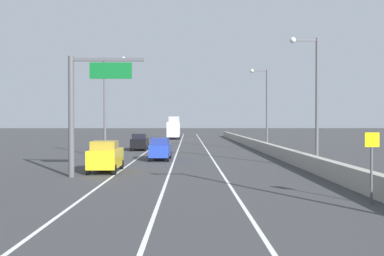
{
  "coord_description": "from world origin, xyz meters",
  "views": [
    {
      "loc": [
        -0.74,
        -2.86,
        3.46
      ],
      "look_at": [
        -0.35,
        43.44,
        2.77
      ],
      "focal_mm": 41.47,
      "sensor_mm": 36.0,
      "label": 1
    }
  ],
  "objects_px": {
    "lamp_post_left_mid": "(108,99)",
    "car_yellow_1": "(106,156)",
    "lamp_post_right_third": "(265,104)",
    "lamp_post_right_second": "(313,93)",
    "car_black_0": "(140,142)",
    "speed_advisory_sign": "(372,162)",
    "car_blue_2": "(160,149)",
    "box_truck": "(174,129)",
    "overhead_sign_gantry": "(83,101)"
  },
  "relations": [
    {
      "from": "overhead_sign_gantry",
      "to": "speed_advisory_sign",
      "type": "height_order",
      "value": "overhead_sign_gantry"
    },
    {
      "from": "speed_advisory_sign",
      "to": "car_yellow_1",
      "type": "relative_size",
      "value": 0.69
    },
    {
      "from": "speed_advisory_sign",
      "to": "car_black_0",
      "type": "relative_size",
      "value": 0.63
    },
    {
      "from": "lamp_post_right_second",
      "to": "car_yellow_1",
      "type": "xyz_separation_m",
      "value": [
        -14.89,
        -2.28,
        -4.51
      ]
    },
    {
      "from": "car_black_0",
      "to": "lamp_post_right_second",
      "type": "bearing_deg",
      "value": -54.03
    },
    {
      "from": "speed_advisory_sign",
      "to": "lamp_post_left_mid",
      "type": "height_order",
      "value": "lamp_post_left_mid"
    },
    {
      "from": "lamp_post_left_mid",
      "to": "car_yellow_1",
      "type": "relative_size",
      "value": 2.22
    },
    {
      "from": "car_yellow_1",
      "to": "car_blue_2",
      "type": "distance_m",
      "value": 9.8
    },
    {
      "from": "car_blue_2",
      "to": "box_truck",
      "type": "height_order",
      "value": "box_truck"
    },
    {
      "from": "car_yellow_1",
      "to": "overhead_sign_gantry",
      "type": "bearing_deg",
      "value": -107.06
    },
    {
      "from": "overhead_sign_gantry",
      "to": "lamp_post_left_mid",
      "type": "xyz_separation_m",
      "value": [
        -1.22,
        15.03,
        0.85
      ]
    },
    {
      "from": "lamp_post_left_mid",
      "to": "box_truck",
      "type": "relative_size",
      "value": 1.21
    },
    {
      "from": "lamp_post_right_second",
      "to": "lamp_post_left_mid",
      "type": "bearing_deg",
      "value": 149.62
    },
    {
      "from": "lamp_post_right_second",
      "to": "car_blue_2",
      "type": "height_order",
      "value": "lamp_post_right_second"
    },
    {
      "from": "car_blue_2",
      "to": "lamp_post_left_mid",
      "type": "bearing_deg",
      "value": 150.5
    },
    {
      "from": "box_truck",
      "to": "car_yellow_1",
      "type": "bearing_deg",
      "value": -92.8
    },
    {
      "from": "lamp_post_left_mid",
      "to": "car_yellow_1",
      "type": "bearing_deg",
      "value": -80.37
    },
    {
      "from": "car_yellow_1",
      "to": "car_blue_2",
      "type": "relative_size",
      "value": 1.03
    },
    {
      "from": "lamp_post_right_third",
      "to": "lamp_post_left_mid",
      "type": "bearing_deg",
      "value": -149.77
    },
    {
      "from": "lamp_post_right_third",
      "to": "car_black_0",
      "type": "height_order",
      "value": "lamp_post_right_third"
    },
    {
      "from": "lamp_post_right_second",
      "to": "box_truck",
      "type": "xyz_separation_m",
      "value": [
        -12.1,
        54.84,
        -3.54
      ]
    },
    {
      "from": "car_yellow_1",
      "to": "box_truck",
      "type": "bearing_deg",
      "value": 87.2
    },
    {
      "from": "lamp_post_left_mid",
      "to": "box_truck",
      "type": "bearing_deg",
      "value": 83.81
    },
    {
      "from": "car_yellow_1",
      "to": "lamp_post_right_third",
      "type": "bearing_deg",
      "value": 56.24
    },
    {
      "from": "overhead_sign_gantry",
      "to": "car_black_0",
      "type": "distance_m",
      "value": 26.14
    },
    {
      "from": "speed_advisory_sign",
      "to": "box_truck",
      "type": "distance_m",
      "value": 69.85
    },
    {
      "from": "overhead_sign_gantry",
      "to": "car_yellow_1",
      "type": "height_order",
      "value": "overhead_sign_gantry"
    },
    {
      "from": "speed_advisory_sign",
      "to": "lamp_post_right_third",
      "type": "bearing_deg",
      "value": 87.61
    },
    {
      "from": "lamp_post_left_mid",
      "to": "lamp_post_right_third",
      "type": "bearing_deg",
      "value": 30.23
    },
    {
      "from": "lamp_post_right_second",
      "to": "car_black_0",
      "type": "distance_m",
      "value": 26.08
    },
    {
      "from": "speed_advisory_sign",
      "to": "lamp_post_right_second",
      "type": "distance_m",
      "value": 14.81
    },
    {
      "from": "speed_advisory_sign",
      "to": "box_truck",
      "type": "relative_size",
      "value": 0.38
    },
    {
      "from": "overhead_sign_gantry",
      "to": "box_truck",
      "type": "xyz_separation_m",
      "value": [
        3.65,
        59.92,
        -2.69
      ]
    },
    {
      "from": "overhead_sign_gantry",
      "to": "lamp_post_left_mid",
      "type": "distance_m",
      "value": 15.1
    },
    {
      "from": "car_blue_2",
      "to": "box_truck",
      "type": "xyz_separation_m",
      "value": [
        -0.37,
        47.85,
        1.04
      ]
    },
    {
      "from": "overhead_sign_gantry",
      "to": "lamp_post_right_third",
      "type": "height_order",
      "value": "lamp_post_right_third"
    },
    {
      "from": "car_yellow_1",
      "to": "box_truck",
      "type": "height_order",
      "value": "box_truck"
    },
    {
      "from": "lamp_post_right_second",
      "to": "car_yellow_1",
      "type": "relative_size",
      "value": 2.22
    },
    {
      "from": "lamp_post_right_third",
      "to": "box_truck",
      "type": "relative_size",
      "value": 1.21
    },
    {
      "from": "lamp_post_right_second",
      "to": "car_yellow_1",
      "type": "height_order",
      "value": "lamp_post_right_second"
    },
    {
      "from": "car_blue_2",
      "to": "box_truck",
      "type": "bearing_deg",
      "value": 90.44
    },
    {
      "from": "overhead_sign_gantry",
      "to": "car_blue_2",
      "type": "relative_size",
      "value": 1.78
    },
    {
      "from": "car_black_0",
      "to": "box_truck",
      "type": "xyz_separation_m",
      "value": [
        2.98,
        34.05,
        1.04
      ]
    },
    {
      "from": "speed_advisory_sign",
      "to": "car_yellow_1",
      "type": "bearing_deg",
      "value": 138.11
    },
    {
      "from": "lamp_post_right_third",
      "to": "lamp_post_right_second",
      "type": "bearing_deg",
      "value": -89.5
    },
    {
      "from": "lamp_post_right_third",
      "to": "car_yellow_1",
      "type": "distance_m",
      "value": 26.87
    },
    {
      "from": "car_black_0",
      "to": "car_blue_2",
      "type": "height_order",
      "value": "car_blue_2"
    },
    {
      "from": "car_yellow_1",
      "to": "lamp_post_left_mid",
      "type": "bearing_deg",
      "value": 99.63
    },
    {
      "from": "lamp_post_left_mid",
      "to": "car_black_0",
      "type": "relative_size",
      "value": 2.04
    },
    {
      "from": "speed_advisory_sign",
      "to": "overhead_sign_gantry",
      "type": "bearing_deg",
      "value": 147.18
    }
  ]
}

